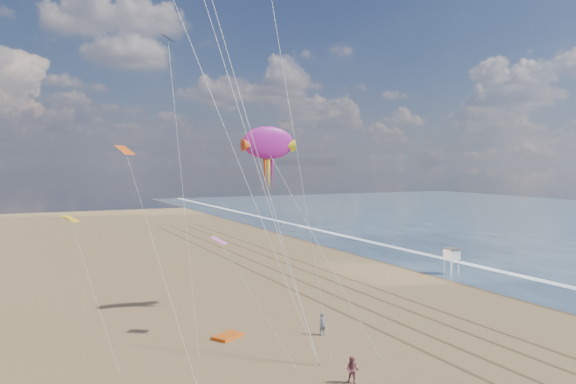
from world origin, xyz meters
The scene contains 9 objects.
wet_sand centered at (19.00, 40.00, 0.00)m, with size 260.00×260.00×0.00m, color #42301E.
foam centered at (23.20, 40.00, 0.00)m, with size 260.00×260.00×0.00m, color white.
tracks centered at (2.55, 30.00, 0.01)m, with size 7.68×120.00×0.01m.
lifeguard_stand centered at (17.37, 31.56, 2.14)m, with size 1.54×1.54×2.77m.
grounded_kite centered at (-11.42, 21.10, 0.11)m, with size 1.99×1.27×0.23m, color #DB5612.
show_kite centered at (-6.16, 26.22, 13.36)m, with size 4.42×6.84×17.84m.
kite_flyer_a centered at (-5.32, 18.88, 0.77)m, with size 0.56×0.37×1.54m, color slate.
kite_flyer_b centered at (-8.00, 10.73, 0.74)m, with size 0.72×0.56×1.49m, color #88454E.
small_kites centered at (-13.74, 24.19, 16.07)m, with size 14.11×8.59×19.02m.
Camera 1 is at (-23.76, -14.38, 11.84)m, focal length 35.00 mm.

